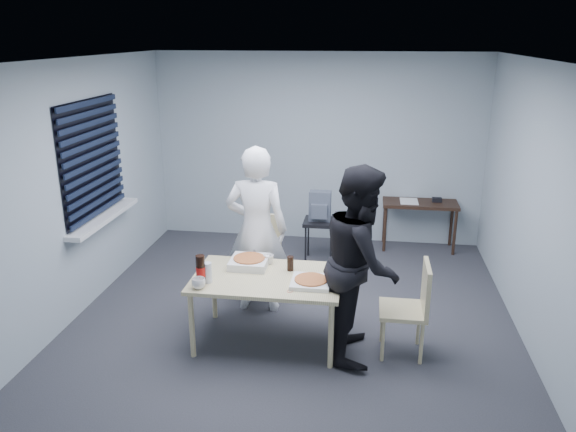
% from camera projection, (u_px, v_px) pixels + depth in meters
% --- Properties ---
extents(room, '(5.00, 5.00, 5.00)m').
position_uv_depth(room, '(96.00, 168.00, 6.02)').
color(room, '#2E2D32').
rests_on(room, ground).
extents(dining_table, '(1.38, 0.87, 0.67)m').
position_uv_depth(dining_table, '(267.00, 282.00, 5.23)').
color(dining_table, beige).
rests_on(dining_table, ground).
extents(chair_far, '(0.42, 0.42, 0.89)m').
position_uv_depth(chair_far, '(261.00, 248.00, 6.33)').
color(chair_far, beige).
rests_on(chair_far, ground).
extents(chair_right, '(0.42, 0.42, 0.89)m').
position_uv_depth(chair_right, '(413.00, 303.00, 5.05)').
color(chair_right, beige).
rests_on(chair_right, ground).
extents(person_white, '(0.65, 0.42, 1.77)m').
position_uv_depth(person_white, '(257.00, 230.00, 5.80)').
color(person_white, white).
rests_on(person_white, ground).
extents(person_black, '(0.47, 0.86, 1.77)m').
position_uv_depth(person_black, '(361.00, 263.00, 4.98)').
color(person_black, black).
rests_on(person_black, ground).
extents(side_table, '(0.99, 0.44, 0.66)m').
position_uv_depth(side_table, '(420.00, 208.00, 7.56)').
color(side_table, '#321E15').
rests_on(side_table, ground).
extents(stool, '(0.40, 0.40, 0.56)m').
position_uv_depth(stool, '(320.00, 228.00, 7.17)').
color(stool, black).
rests_on(stool, ground).
extents(backpack, '(0.27, 0.20, 0.38)m').
position_uv_depth(backpack, '(320.00, 207.00, 7.07)').
color(backpack, '#565C65').
rests_on(backpack, stool).
extents(pizza_box_a, '(0.36, 0.36, 0.09)m').
position_uv_depth(pizza_box_a, '(249.00, 262.00, 5.44)').
color(pizza_box_a, white).
rests_on(pizza_box_a, dining_table).
extents(pizza_box_b, '(0.35, 0.35, 0.05)m').
position_uv_depth(pizza_box_b, '(311.00, 281.00, 5.06)').
color(pizza_box_b, white).
rests_on(pizza_box_b, dining_table).
extents(mug_a, '(0.17, 0.17, 0.10)m').
position_uv_depth(mug_a, '(199.00, 283.00, 4.96)').
color(mug_a, white).
rests_on(mug_a, dining_table).
extents(mug_b, '(0.10, 0.10, 0.09)m').
position_uv_depth(mug_b, '(269.00, 259.00, 5.49)').
color(mug_b, white).
rests_on(mug_b, dining_table).
extents(cola_glass, '(0.08, 0.08, 0.14)m').
position_uv_depth(cola_glass, '(290.00, 263.00, 5.33)').
color(cola_glass, black).
rests_on(cola_glass, dining_table).
extents(soda_bottle, '(0.09, 0.09, 0.27)m').
position_uv_depth(soda_bottle, '(201.00, 270.00, 5.03)').
color(soda_bottle, black).
rests_on(soda_bottle, dining_table).
extents(plastic_cups, '(0.10, 0.10, 0.19)m').
position_uv_depth(plastic_cups, '(208.00, 273.00, 5.07)').
color(plastic_cups, silver).
rests_on(plastic_cups, dining_table).
extents(rubber_band, '(0.06, 0.06, 0.00)m').
position_uv_depth(rubber_band, '(290.00, 291.00, 4.91)').
color(rubber_band, red).
rests_on(rubber_band, dining_table).
extents(papers, '(0.35, 0.39, 0.01)m').
position_uv_depth(papers, '(409.00, 201.00, 7.56)').
color(papers, white).
rests_on(papers, side_table).
extents(black_box, '(0.14, 0.11, 0.05)m').
position_uv_depth(black_box, '(437.00, 200.00, 7.54)').
color(black_box, black).
rests_on(black_box, side_table).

